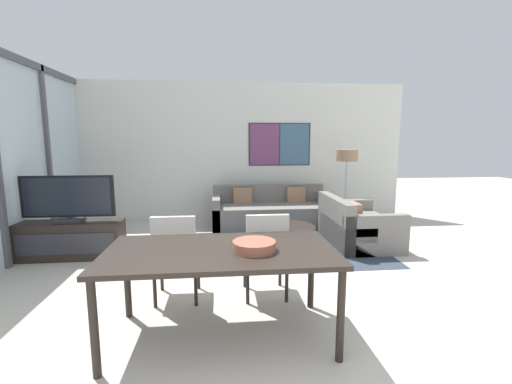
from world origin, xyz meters
TOP-DOWN VIEW (x-y plane):
  - wall_back at (0.03, 5.17)m, footprint 7.14×0.09m
  - area_rug at (0.67, 3.01)m, footprint 2.96×2.00m
  - tv_console at (-2.36, 2.90)m, footprint 1.39×0.40m
  - television at (-2.36, 2.90)m, footprint 1.23×0.20m
  - sofa_main at (0.67, 4.48)m, footprint 2.21×0.95m
  - sofa_side at (1.83, 3.15)m, footprint 0.95×1.36m
  - coffee_table at (0.67, 3.01)m, footprint 0.95×0.95m
  - dining_table at (-0.27, 0.74)m, footprint 1.87×0.96m
  - dining_chair_left at (-0.73, 1.42)m, footprint 0.46×0.46m
  - dining_chair_centre at (0.18, 1.41)m, footprint 0.46×0.46m
  - fruit_bowl at (-0.01, 0.67)m, footprint 0.35×0.35m
  - floor_lamp at (2.10, 4.29)m, footprint 0.40×0.40m

SIDE VIEW (x-z plane):
  - area_rug at x=0.67m, z-range 0.00..0.01m
  - tv_console at x=-2.36m, z-range 0.00..0.52m
  - sofa_main at x=0.67m, z-range -0.11..0.64m
  - coffee_table at x=0.67m, z-range 0.09..0.44m
  - sofa_side at x=1.83m, z-range -0.11..0.64m
  - dining_chair_left at x=-0.73m, z-range 0.05..0.97m
  - dining_chair_centre at x=0.18m, z-range 0.05..0.97m
  - dining_table at x=-0.27m, z-range 0.31..1.08m
  - fruit_bowl at x=-0.01m, z-range 0.77..0.85m
  - television at x=-2.36m, z-range 0.52..1.17m
  - floor_lamp at x=2.10m, z-range 0.53..2.00m
  - wall_back at x=0.03m, z-range 0.00..2.80m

